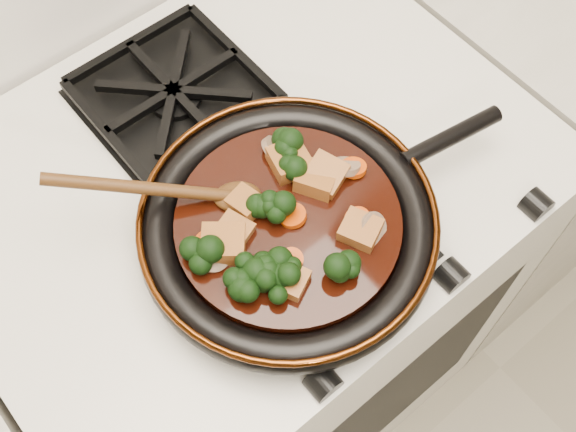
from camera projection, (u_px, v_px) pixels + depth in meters
stove at (254, 300)px, 1.32m from camera, size 0.76×0.60×0.90m
burner_grate_front at (310, 239)px, 0.86m from camera, size 0.23×0.23×0.03m
burner_grate_back at (174, 95)px, 0.97m from camera, size 0.23×0.23×0.03m
skillet at (290, 226)px, 0.84m from camera, size 0.47×0.35×0.05m
braising_sauce at (288, 225)px, 0.83m from camera, size 0.26×0.26×0.02m
tofu_cube_0 at (223, 244)px, 0.80m from camera, size 0.07×0.07×0.03m
tofu_cube_1 at (317, 179)px, 0.84m from camera, size 0.06×0.06×0.03m
tofu_cube_2 at (360, 230)px, 0.81m from camera, size 0.05×0.05×0.02m
tofu_cube_3 at (246, 203)px, 0.82m from camera, size 0.04×0.04×0.02m
tofu_cube_4 at (292, 282)px, 0.78m from camera, size 0.05×0.04×0.02m
tofu_cube_5 at (234, 231)px, 0.81m from camera, size 0.05×0.05×0.02m
tofu_cube_6 at (289, 161)px, 0.85m from camera, size 0.05×0.06×0.03m
tofu_cube_7 at (325, 176)px, 0.84m from camera, size 0.06×0.06×0.03m
broccoli_floret_0 at (271, 209)px, 0.82m from camera, size 0.08×0.08×0.06m
broccoli_floret_1 at (262, 266)px, 0.79m from camera, size 0.07×0.07×0.07m
broccoli_floret_2 at (204, 252)px, 0.79m from camera, size 0.09×0.08×0.07m
broccoli_floret_3 at (285, 148)px, 0.86m from camera, size 0.08×0.08×0.07m
broccoli_floret_4 at (345, 267)px, 0.78m from camera, size 0.08×0.08×0.08m
broccoli_floret_5 at (291, 168)px, 0.85m from camera, size 0.08×0.07×0.06m
broccoli_floret_6 at (276, 266)px, 0.79m from camera, size 0.07×0.07×0.06m
broccoli_floret_7 at (282, 282)px, 0.77m from camera, size 0.08×0.09×0.07m
broccoli_floret_8 at (244, 288)px, 0.77m from camera, size 0.09×0.08×0.06m
carrot_coin_0 at (291, 259)px, 0.79m from camera, size 0.03×0.03×0.02m
carrot_coin_1 at (209, 242)px, 0.80m from camera, size 0.03×0.03×0.01m
carrot_coin_2 at (293, 216)px, 0.82m from camera, size 0.03×0.03×0.01m
carrot_coin_3 at (353, 168)px, 0.85m from camera, size 0.03×0.03×0.02m
carrot_coin_4 at (358, 219)px, 0.82m from camera, size 0.03×0.03×0.02m
mushroom_slice_0 at (273, 148)px, 0.86m from camera, size 0.04×0.04×0.03m
mushroom_slice_1 at (372, 229)px, 0.81m from camera, size 0.04×0.04×0.03m
mushroom_slice_2 at (213, 256)px, 0.79m from camera, size 0.05×0.05×0.02m
mushroom_slice_3 at (372, 227)px, 0.81m from camera, size 0.04×0.04×0.03m
mushroom_slice_4 at (345, 167)px, 0.85m from camera, size 0.05×0.05×0.03m
wooden_spoon at (187, 192)px, 0.81m from camera, size 0.13×0.10×0.22m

